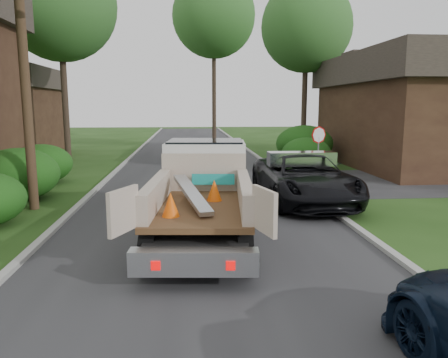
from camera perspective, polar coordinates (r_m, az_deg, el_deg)
name	(u,v)px	position (r m, az deg, el deg)	size (l,w,h in m)	color
ground	(210,256)	(10.04, -1.90, -9.96)	(120.00, 120.00, 0.00)	#1E3E11
road	(198,181)	(19.74, -3.42, -0.21)	(8.00, 90.00, 0.02)	#28282B
curb_left	(106,181)	(20.05, -15.21, -0.22)	(0.20, 90.00, 0.12)	#9E9E99
curb_right	(287,178)	(20.25, 8.26, 0.11)	(0.20, 90.00, 0.12)	#9E9E99
stop_sign	(318,142)	(19.37, 12.23, 4.69)	(0.71, 0.32, 2.48)	slate
utility_pole	(23,46)	(15.38, -24.78, 15.52)	(2.42, 1.25, 10.00)	#382619
house_right	(430,109)	(27.05, 25.30, 8.26)	(9.72, 12.96, 6.20)	#341E15
hedge_left_b	(18,174)	(17.22, -25.29, 0.57)	(2.86, 2.86, 1.87)	#153D0E
hedge_left_c	(42,164)	(20.60, -22.72, 1.85)	(2.60, 2.60, 1.70)	#153D0E
hedge_right_a	(306,154)	(23.44, 10.70, 3.28)	(2.60, 2.60, 1.70)	#153D0E
hedge_right_b	(304,144)	(26.48, 10.45, 4.55)	(3.38, 3.38, 2.21)	#153D0E
tree_left_far	(59,4)	(27.94, -20.71, 20.61)	(6.40, 6.40, 12.20)	#2D2119
tree_right_far	(307,27)	(30.94, 10.73, 18.96)	(6.00, 6.00, 11.50)	#2D2119
tree_center_far	(214,16)	(40.25, -1.34, 20.50)	(7.20, 7.20, 14.60)	#2D2119
flatbed_truck	(204,184)	(11.62, -2.67, -0.68)	(3.12, 6.45, 2.37)	black
black_pickup	(304,178)	(15.54, 10.40, 0.12)	(2.80, 6.08, 1.69)	black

